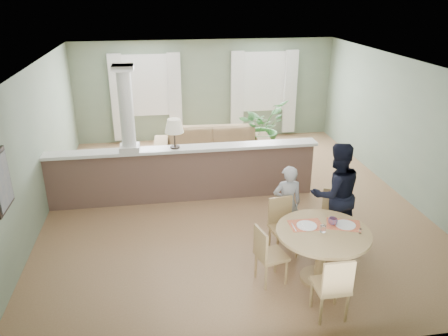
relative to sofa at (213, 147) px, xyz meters
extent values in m
plane|color=#A57E57|center=(0.07, -2.09, -0.41)|extent=(8.00, 8.00, 0.00)
cube|color=gray|center=(0.07, 1.91, 0.94)|extent=(7.00, 0.02, 2.70)
cube|color=gray|center=(-3.43, -2.09, 0.94)|extent=(0.02, 8.00, 2.70)
cube|color=gray|center=(3.57, -2.09, 0.94)|extent=(0.02, 8.00, 2.70)
cube|color=gray|center=(0.07, -6.09, 0.94)|extent=(7.00, 0.02, 2.70)
cube|color=white|center=(0.07, -2.09, 2.29)|extent=(7.00, 8.00, 0.02)
cube|color=white|center=(-1.53, 1.88, 1.14)|extent=(1.10, 0.02, 1.50)
cube|color=white|center=(-1.53, 1.85, 1.14)|extent=(1.22, 0.04, 1.62)
cube|color=white|center=(1.67, 1.88, 1.14)|extent=(1.10, 0.02, 1.50)
cube|color=white|center=(1.67, 1.85, 1.14)|extent=(1.22, 0.04, 1.62)
cube|color=silver|center=(-2.28, 1.79, 0.84)|extent=(0.35, 0.10, 2.30)
cube|color=silver|center=(-0.78, 1.79, 0.84)|extent=(0.35, 0.10, 2.30)
cube|color=silver|center=(0.92, 1.79, 0.84)|extent=(0.35, 0.10, 2.30)
cube|color=silver|center=(2.42, 1.79, 0.84)|extent=(0.35, 0.10, 2.30)
cube|color=black|center=(-3.40, -4.09, 1.14)|extent=(0.04, 0.62, 0.82)
cube|color=slate|center=(-3.38, -4.09, 1.14)|extent=(0.02, 0.52, 0.72)
cube|color=brown|center=(-0.83, -1.89, 0.12)|extent=(5.20, 0.22, 1.05)
cube|color=white|center=(-0.83, -1.89, 0.67)|extent=(5.32, 0.36, 0.06)
cube|color=white|center=(-1.83, -1.89, 0.75)|extent=(0.36, 0.36, 0.10)
cylinder|color=white|center=(-1.83, -1.89, 1.50)|extent=(0.26, 0.26, 1.39)
cube|color=white|center=(-1.83, -1.89, 2.24)|extent=(0.38, 0.38, 0.10)
cylinder|color=black|center=(-0.98, -1.89, 0.72)|extent=(0.18, 0.18, 0.03)
cylinder|color=black|center=(-0.98, -1.89, 0.87)|extent=(0.03, 0.03, 0.28)
cone|color=#F2E8C8|center=(-0.98, -1.89, 1.14)|extent=(0.36, 0.36, 0.26)
imported|color=#90784E|center=(0.00, 0.00, 0.00)|extent=(2.86, 1.24, 0.82)
imported|color=#306829|center=(1.32, 0.49, 0.27)|extent=(1.62, 1.62, 1.36)
cylinder|color=tan|center=(0.92, -4.80, -0.39)|extent=(0.56, 0.56, 0.04)
cylinder|color=tan|center=(0.92, -4.80, -0.01)|extent=(0.15, 0.15, 0.72)
cylinder|color=tan|center=(0.92, -4.80, 0.37)|extent=(1.32, 1.32, 0.04)
cube|color=#C32B3B|center=(0.73, -4.60, 0.39)|extent=(0.48, 0.35, 0.01)
cube|color=#C32B3B|center=(1.26, -4.68, 0.39)|extent=(0.56, 0.49, 0.01)
cylinder|color=white|center=(0.73, -4.63, 0.40)|extent=(0.29, 0.29, 0.01)
cylinder|color=white|center=(1.28, -4.70, 0.40)|extent=(0.29, 0.29, 0.01)
cylinder|color=white|center=(0.90, -4.82, 0.44)|extent=(0.08, 0.08, 0.10)
cube|color=silver|center=(0.67, -4.69, 0.41)|extent=(0.02, 0.19, 0.00)
cube|color=silver|center=(0.54, -4.64, 0.40)|extent=(0.02, 0.24, 0.00)
cylinder|color=white|center=(1.40, -4.93, 0.43)|extent=(0.04, 0.04, 0.07)
cylinder|color=silver|center=(1.40, -4.93, 0.47)|extent=(0.04, 0.04, 0.01)
imported|color=#2454A9|center=(1.11, -4.64, 0.44)|extent=(0.13, 0.13, 0.10)
cube|color=tan|center=(0.58, -4.06, 0.03)|extent=(0.45, 0.45, 0.05)
cylinder|color=tan|center=(0.43, -4.25, -0.20)|extent=(0.04, 0.04, 0.42)
cylinder|color=tan|center=(0.76, -4.21, -0.20)|extent=(0.04, 0.04, 0.42)
cylinder|color=tan|center=(0.39, -3.92, -0.20)|extent=(0.04, 0.04, 0.42)
cylinder|color=tan|center=(0.72, -3.88, -0.20)|extent=(0.04, 0.04, 0.42)
cube|color=tan|center=(0.56, -3.88, 0.27)|extent=(0.39, 0.08, 0.45)
cube|color=tan|center=(1.38, -4.05, 0.06)|extent=(0.60, 0.60, 0.05)
cylinder|color=tan|center=(1.13, -4.10, -0.19)|extent=(0.04, 0.04, 0.45)
cylinder|color=tan|center=(1.43, -4.29, -0.19)|extent=(0.04, 0.04, 0.45)
cylinder|color=tan|center=(1.32, -3.80, -0.19)|extent=(0.04, 0.04, 0.45)
cylinder|color=tan|center=(1.62, -3.99, -0.19)|extent=(0.04, 0.04, 0.45)
cube|color=tan|center=(1.48, -3.88, 0.32)|extent=(0.38, 0.25, 0.48)
cube|color=tan|center=(0.76, -5.53, 0.04)|extent=(0.42, 0.42, 0.05)
cylinder|color=tan|center=(0.93, -5.36, -0.19)|extent=(0.04, 0.04, 0.43)
cylinder|color=tan|center=(0.59, -5.37, -0.19)|extent=(0.04, 0.04, 0.43)
cylinder|color=tan|center=(0.93, -5.70, -0.19)|extent=(0.04, 0.04, 0.43)
cylinder|color=tan|center=(0.59, -5.71, -0.19)|extent=(0.04, 0.04, 0.43)
cube|color=tan|center=(0.76, -5.72, 0.29)|extent=(0.40, 0.04, 0.46)
cube|color=tan|center=(0.20, -4.73, 0.02)|extent=(0.48, 0.48, 0.05)
cylinder|color=tan|center=(0.40, -4.85, -0.21)|extent=(0.04, 0.04, 0.41)
cylinder|color=tan|center=(0.33, -4.53, -0.21)|extent=(0.04, 0.04, 0.41)
cylinder|color=tan|center=(0.08, -4.92, -0.21)|extent=(0.04, 0.04, 0.41)
cylinder|color=tan|center=(0.01, -4.61, -0.21)|extent=(0.04, 0.04, 0.41)
cube|color=tan|center=(0.03, -4.77, 0.26)|extent=(0.12, 0.38, 0.44)
imported|color=#A2A2A7|center=(0.74, -3.66, 0.26)|extent=(0.49, 0.32, 1.33)
imported|color=black|center=(1.48, -3.83, 0.46)|extent=(0.90, 0.72, 1.74)
camera|label=1|loc=(-1.29, -9.81, 3.55)|focal=35.00mm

